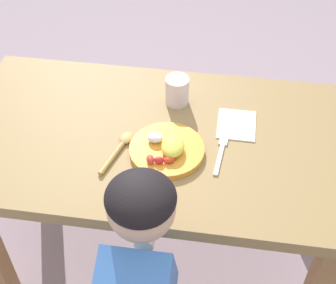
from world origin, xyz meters
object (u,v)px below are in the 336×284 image
fork (221,150)px  spoon (120,147)px  plate (167,149)px  drinking_cup (177,91)px

fork → spoon: bearing=102.8°
spoon → plate: bearing=-71.7°
plate → drinking_cup: (-0.00, 0.25, 0.03)m
fork → spoon: size_ratio=1.15×
spoon → drinking_cup: drinking_cup is taller
plate → fork: size_ratio=1.05×
plate → drinking_cup: bearing=90.5°
fork → spoon: spoon is taller
fork → plate: bearing=107.3°
plate → drinking_cup: 0.25m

